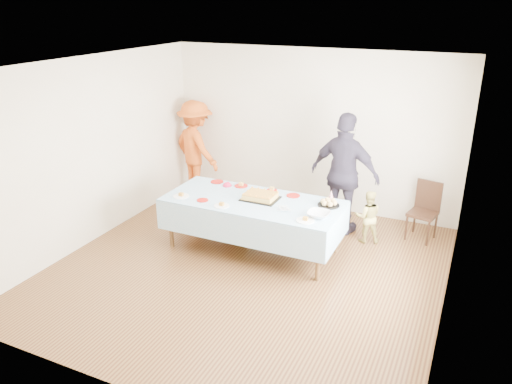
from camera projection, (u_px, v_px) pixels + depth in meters
ground at (247, 269)px, 6.78m from camera, size 5.00×5.00×0.00m
room_walls at (251, 143)px, 6.11m from camera, size 5.04×5.04×2.72m
party_table at (253, 204)px, 7.02m from camera, size 2.50×1.10×0.78m
birthday_cake at (260, 196)px, 7.03m from camera, size 0.51×0.39×0.09m
rolls_tray at (329, 203)px, 6.81m from camera, size 0.30×0.30×0.09m
punch_bowl at (319, 214)px, 6.46m from camera, size 0.30×0.30×0.07m
party_hat at (331, 195)px, 6.98m from camera, size 0.09×0.09×0.15m
fork_pile at (285, 208)px, 6.65m from camera, size 0.24×0.18×0.07m
plate_red_far_a at (217, 182)px, 7.69m from camera, size 0.20×0.20×0.01m
plate_red_far_b at (241, 186)px, 7.52m from camera, size 0.20×0.20×0.01m
plate_red_far_c at (272, 190)px, 7.35m from camera, size 0.16×0.16×0.01m
plate_red_far_d at (293, 196)px, 7.15m from camera, size 0.20×0.20×0.01m
plate_red_near at (203, 200)px, 6.99m from camera, size 0.16×0.16×0.01m
plate_white_left at (181, 196)px, 7.13m from camera, size 0.23×0.23×0.01m
plate_white_mid at (222, 206)px, 6.80m from camera, size 0.21×0.21×0.01m
plate_white_right at (305, 220)px, 6.35m from camera, size 0.24×0.24×0.01m
dining_chair at (425, 207)px, 7.49m from camera, size 0.46×0.46×0.89m
toddler_left at (228, 207)px, 7.68m from camera, size 0.31×0.21×0.84m
toddler_mid at (241, 212)px, 7.61m from camera, size 0.43×0.36×0.76m
toddler_right at (368, 217)px, 7.39m from camera, size 0.48×0.42×0.81m
adult_left at (196, 148)px, 9.14m from camera, size 1.29×1.04×1.74m
adult_right at (345, 175)px, 7.52m from camera, size 1.17×0.65×1.89m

